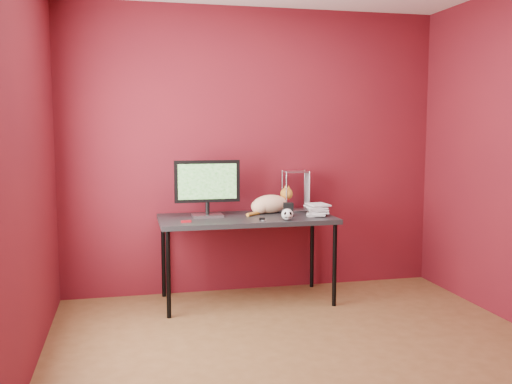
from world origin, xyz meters
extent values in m
cube|color=brown|center=(0.00, 0.00, 0.00)|extent=(3.50, 3.50, 0.01)
cube|color=#5A101A|center=(0.00, 1.75, 1.30)|extent=(3.50, 0.02, 2.60)
cube|color=#5A101A|center=(0.00, -1.75, 1.30)|extent=(3.50, 0.02, 2.60)
cube|color=#5A101A|center=(-1.75, 0.00, 1.30)|extent=(0.02, 3.50, 2.60)
cube|color=black|center=(-0.15, 1.37, 0.73)|extent=(1.50, 0.70, 0.04)
cylinder|color=black|center=(-0.85, 1.07, 0.35)|extent=(0.04, 0.04, 0.71)
cylinder|color=black|center=(0.55, 1.07, 0.35)|extent=(0.04, 0.04, 0.71)
cylinder|color=black|center=(-0.85, 1.67, 0.35)|extent=(0.04, 0.04, 0.71)
cylinder|color=black|center=(0.55, 1.67, 0.35)|extent=(0.04, 0.04, 0.71)
cube|color=#A9A9AE|center=(-0.48, 1.44, 0.76)|extent=(0.26, 0.18, 0.02)
cylinder|color=black|center=(-0.48, 1.44, 0.83)|extent=(0.04, 0.04, 0.11)
cube|color=black|center=(-0.48, 1.44, 1.06)|extent=(0.56, 0.04, 0.36)
cube|color=#185316|center=(-0.48, 1.44, 1.06)|extent=(0.50, 0.01, 0.30)
ellipsoid|color=orange|center=(0.10, 1.53, 0.83)|extent=(0.39, 0.28, 0.16)
ellipsoid|color=orange|center=(0.00, 1.50, 0.82)|extent=(0.20, 0.19, 0.13)
sphere|color=silver|center=(0.20, 1.56, 0.81)|extent=(0.11, 0.11, 0.11)
sphere|color=#C47E26|center=(0.27, 1.58, 0.91)|extent=(0.11, 0.11, 0.11)
cone|color=#C47E26|center=(0.28, 1.55, 0.97)|extent=(0.04, 0.04, 0.05)
cone|color=#C47E26|center=(0.26, 1.61, 0.97)|extent=(0.04, 0.04, 0.05)
cylinder|color=red|center=(0.25, 1.57, 0.87)|extent=(0.08, 0.08, 0.01)
cylinder|color=#C47E26|center=(-0.07, 1.42, 0.77)|extent=(0.16, 0.15, 0.03)
ellipsoid|color=silver|center=(0.14, 1.10, 0.80)|extent=(0.10, 0.10, 0.10)
ellipsoid|color=black|center=(0.12, 1.06, 0.81)|extent=(0.03, 0.01, 0.03)
ellipsoid|color=black|center=(0.16, 1.06, 0.81)|extent=(0.03, 0.01, 0.03)
cube|color=black|center=(0.14, 1.06, 0.78)|extent=(0.05, 0.01, 0.01)
cylinder|color=black|center=(0.21, 1.31, 0.76)|extent=(0.10, 0.10, 0.01)
cube|color=black|center=(0.21, 1.31, 0.82)|extent=(0.09, 0.09, 0.10)
imported|color=beige|center=(0.39, 1.33, 0.86)|extent=(0.23, 0.27, 0.22)
imported|color=beige|center=(0.39, 1.33, 1.09)|extent=(0.21, 0.26, 0.22)
imported|color=beige|center=(0.39, 1.33, 1.31)|extent=(0.20, 0.24, 0.22)
imported|color=beige|center=(0.39, 1.33, 1.53)|extent=(0.17, 0.23, 0.22)
imported|color=beige|center=(0.39, 1.33, 1.76)|extent=(0.18, 0.23, 0.22)
cylinder|color=#A9A9AE|center=(0.26, 1.52, 0.94)|extent=(0.01, 0.01, 0.37)
cylinder|color=#A9A9AE|center=(0.47, 1.52, 0.94)|extent=(0.01, 0.01, 0.37)
cylinder|color=#A9A9AE|center=(0.26, 1.70, 0.94)|extent=(0.01, 0.01, 0.37)
cylinder|color=#A9A9AE|center=(0.47, 1.70, 0.94)|extent=(0.01, 0.01, 0.37)
cube|color=#A9A9AE|center=(0.36, 1.61, 0.76)|extent=(0.22, 0.19, 0.01)
cube|color=#A9A9AE|center=(0.36, 1.61, 1.11)|extent=(0.22, 0.19, 0.01)
cube|color=#B00D19|center=(-0.69, 1.19, 0.76)|extent=(0.08, 0.03, 0.02)
cube|color=black|center=(-0.06, 1.16, 0.76)|extent=(0.05, 0.03, 0.02)
cylinder|color=#A9A9AE|center=(-0.05, 1.14, 0.75)|extent=(0.05, 0.05, 0.00)
camera|label=1|loc=(-1.16, -3.40, 1.52)|focal=40.00mm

